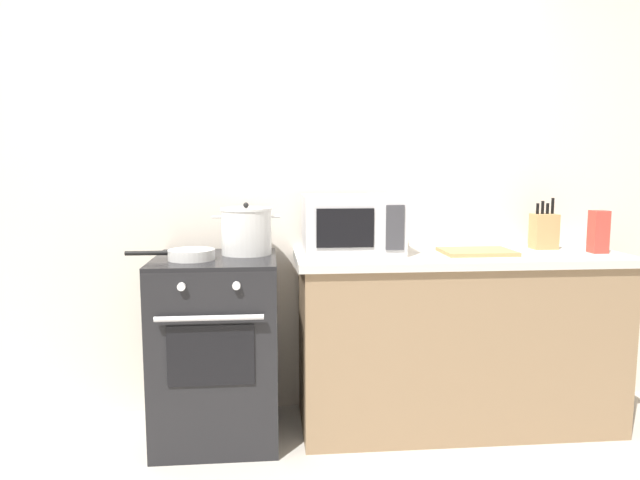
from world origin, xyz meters
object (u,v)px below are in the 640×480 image
Objects in this scene: stock_pot at (246,231)px; stove at (217,347)px; microwave at (352,224)px; cutting_board at (477,252)px; pasta_box at (598,232)px; frying_pan at (190,254)px; knife_block at (544,231)px.

stove is at bearing -148.68° from stock_pot.
microwave is 0.66m from cutting_board.
stock_pot is at bearing 178.48° from microwave.
cutting_board is (0.64, -0.08, -0.14)m from microwave.
pasta_box reaches higher than cutting_board.
cutting_board is at bearing 2.55° from frying_pan.
stock_pot is 0.32m from frying_pan.
microwave is 1.39× the size of cutting_board.
frying_pan is at bearing -179.06° from pasta_box.
microwave is at bearing 173.03° from cutting_board.
stock_pot reaches higher than frying_pan.
knife_block is (0.43, 0.14, 0.09)m from cutting_board.
stove is at bearing -175.41° from knife_block.
knife_block is at bearing 3.33° from microwave.
stock_pot reaches higher than stove.
stock_pot reaches higher than cutting_board.
pasta_box is at bearing -2.71° from cutting_board.
cutting_board is (1.18, -0.09, -0.11)m from stock_pot.
stove is at bearing 29.33° from frying_pan.
frying_pan is 0.85× the size of microwave.
stock_pot reaches higher than pasta_box.
microwave is 1.28m from pasta_box.
stove is 3.33× the size of knife_block.
microwave is at bearing -1.52° from stock_pot.
knife_block reaches higher than stock_pot.
cutting_board is at bearing 0.05° from stove.
pasta_box is at bearing -39.13° from knife_block.
stove is 0.93m from microwave.
pasta_box is at bearing -4.85° from microwave.
stove is 0.61m from stock_pot.
frying_pan is at bearing -149.51° from stock_pot.
stock_pot is at bearing 31.32° from stove.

